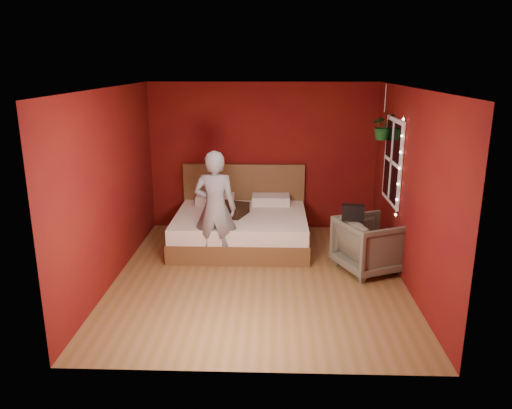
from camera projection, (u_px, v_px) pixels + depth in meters
name	position (u px, v px, depth m)	size (l,w,h in m)	color
floor	(259.00, 277.00, 7.03)	(4.50, 4.50, 0.00)	brown
room_walls	(259.00, 160.00, 6.57)	(4.04, 4.54, 2.62)	#61140A
window	(393.00, 161.00, 7.42)	(0.05, 0.97, 1.27)	white
fairy_lights	(399.00, 168.00, 6.91)	(0.04, 0.04, 1.45)	silver
bed	(241.00, 225.00, 8.29)	(2.15, 1.83, 1.19)	brown
person	(215.00, 208.00, 7.30)	(0.63, 0.41, 1.71)	gray
armchair	(371.00, 245.00, 7.16)	(0.84, 0.87, 0.79)	#63614E
handbag	(353.00, 212.00, 6.96)	(0.31, 0.15, 0.22)	black
throw_pillow	(230.00, 209.00, 8.06)	(0.49, 0.49, 0.17)	black
hanging_plant	(383.00, 126.00, 7.67)	(0.41, 0.36, 0.84)	silver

